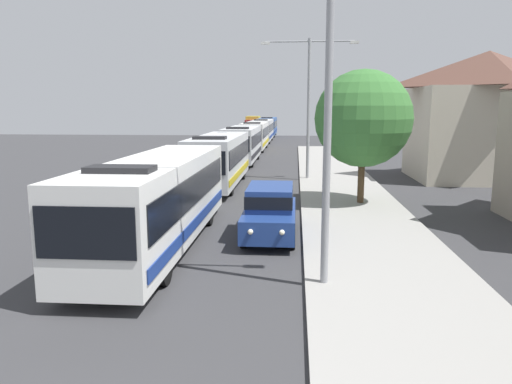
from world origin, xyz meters
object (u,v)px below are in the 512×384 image
object	(u,v)px
roadside_tree	(363,119)
bus_fourth_in_line	(255,135)
bus_lead	(159,198)
bus_second_in_line	(219,158)
bus_rear	(263,130)
bus_tail_end	(268,126)
streetlamp_near	(329,76)
bus_middle	(242,143)
streetlamp_mid	(309,94)
box_truck_oncoming	(253,124)
white_suv	(270,210)

from	to	relation	value
roadside_tree	bus_fourth_in_line	bearing A→B (deg)	103.95
bus_lead	bus_fourth_in_line	size ratio (longest dim) A/B	1.04
bus_second_in_line	bus_rear	distance (m)	39.19
bus_tail_end	streetlamp_near	size ratio (longest dim) A/B	1.33
bus_middle	streetlamp_mid	distance (m)	11.91
roadside_tree	box_truck_oncoming	bearing A→B (deg)	99.42
box_truck_oncoming	roadside_tree	world-z (taller)	roadside_tree
streetlamp_near	white_suv	bearing A→B (deg)	108.52
bus_middle	streetlamp_mid	bearing A→B (deg)	-61.35
streetlamp_near	roadside_tree	bearing A→B (deg)	78.10
white_suv	streetlamp_near	bearing A→B (deg)	-71.48
bus_tail_end	white_suv	size ratio (longest dim) A/B	2.44
white_suv	roadside_tree	size ratio (longest dim) A/B	0.75
white_suv	box_truck_oncoming	distance (m)	73.46
bus_fourth_in_line	streetlamp_mid	xyz separation A→B (m)	(5.40, -23.01, 3.87)
bus_rear	streetlamp_mid	xyz separation A→B (m)	(5.40, -36.29, 3.87)
bus_rear	roadside_tree	xyz separation A→B (m)	(7.79, -44.65, 2.51)
bus_lead	white_suv	world-z (taller)	bus_lead
bus_second_in_line	bus_fourth_in_line	bearing A→B (deg)	90.00
bus_fourth_in_line	streetlamp_mid	size ratio (longest dim) A/B	1.28
bus_second_in_line	streetlamp_near	size ratio (longest dim) A/B	1.22
bus_lead	roadside_tree	xyz separation A→B (m)	(7.79, 7.88, 2.51)
bus_tail_end	streetlamp_mid	xyz separation A→B (m)	(5.40, -49.96, 3.87)
box_truck_oncoming	streetlamp_near	world-z (taller)	streetlamp_near
bus_lead	streetlamp_mid	world-z (taller)	streetlamp_mid
bus_second_in_line	bus_tail_end	bearing A→B (deg)	90.00
bus_lead	bus_tail_end	size ratio (longest dim) A/B	1.01
bus_tail_end	streetlamp_near	xyz separation A→B (m)	(5.40, -69.67, 3.80)
bus_middle	streetlamp_near	size ratio (longest dim) A/B	1.20
bus_lead	streetlamp_near	distance (m)	7.46
bus_lead	bus_middle	distance (m)	26.12
bus_tail_end	box_truck_oncoming	xyz separation A→B (m)	(-3.30, 8.53, 0.01)
bus_middle	streetlamp_near	world-z (taller)	streetlamp_near
bus_second_in_line	white_suv	world-z (taller)	bus_second_in_line
bus_middle	bus_fourth_in_line	distance (m)	13.13
box_truck_oncoming	streetlamp_mid	world-z (taller)	streetlamp_mid
white_suv	streetlamp_near	distance (m)	6.97
white_suv	bus_fourth_in_line	bearing A→B (deg)	95.61
bus_second_in_line	bus_rear	xyz separation A→B (m)	(0.00, 39.19, 0.00)
box_truck_oncoming	bus_second_in_line	bearing A→B (deg)	-86.92
bus_second_in_line	bus_fourth_in_line	world-z (taller)	same
bus_fourth_in_line	box_truck_oncoming	bearing A→B (deg)	95.32
box_truck_oncoming	roadside_tree	xyz separation A→B (m)	(11.09, -66.84, 2.51)
bus_fourth_in_line	white_suv	size ratio (longest dim) A/B	2.36
box_truck_oncoming	streetlamp_mid	xyz separation A→B (m)	(8.70, -58.48, 3.87)
white_suv	bus_second_in_line	bearing A→B (deg)	107.48
bus_lead	bus_second_in_line	xyz separation A→B (m)	(-0.00, 13.34, -0.00)
bus_second_in_line	streetlamp_mid	size ratio (longest dim) A/B	1.21
streetlamp_near	roadside_tree	distance (m)	11.68
bus_middle	white_suv	xyz separation A→B (m)	(3.70, -24.52, -0.66)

